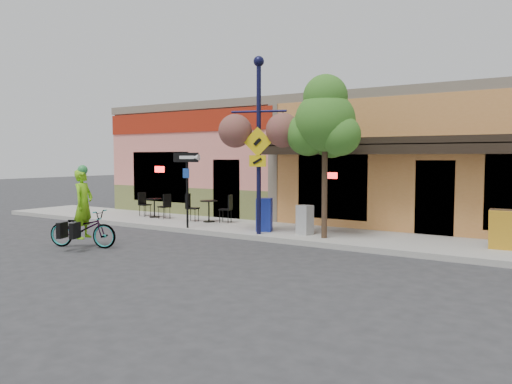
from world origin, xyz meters
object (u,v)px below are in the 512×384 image
(lamp_post, at_px, (259,146))
(one_way_sign, at_px, (187,190))
(newspaper_box_grey, at_px, (305,220))
(newspaper_box_blue, at_px, (264,215))
(street_tree, at_px, (325,156))
(bicycle, at_px, (83,229))
(building, at_px, (347,161))
(cyclist_rider, at_px, (84,213))

(lamp_post, height_order, one_way_sign, lamp_post)
(lamp_post, relative_size, newspaper_box_grey, 6.05)
(one_way_sign, xyz_separation_m, newspaper_box_grey, (3.74, 0.82, -0.76))
(newspaper_box_blue, bearing_deg, newspaper_box_grey, -18.50)
(newspaper_box_grey, bearing_deg, street_tree, -9.02)
(lamp_post, height_order, street_tree, lamp_post)
(bicycle, relative_size, one_way_sign, 0.80)
(bicycle, xyz_separation_m, newspaper_box_grey, (4.34, 4.32, 0.08))
(street_tree, bearing_deg, bicycle, -141.50)
(building, height_order, bicycle, building)
(newspaper_box_blue, relative_size, newspaper_box_grey, 1.18)
(lamp_post, xyz_separation_m, newspaper_box_grey, (1.17, 0.64, -2.14))
(bicycle, bearing_deg, cyclist_rider, -110.72)
(newspaper_box_grey, bearing_deg, bicycle, -123.91)
(cyclist_rider, height_order, street_tree, street_tree)
(building, xyz_separation_m, lamp_post, (0.06, -6.68, 0.46))
(street_tree, bearing_deg, cyclist_rider, -141.23)
(newspaper_box_grey, distance_m, street_tree, 2.01)
(cyclist_rider, relative_size, newspaper_box_grey, 2.15)
(building, height_order, cyclist_rider, building)
(one_way_sign, height_order, newspaper_box_blue, one_way_sign)
(lamp_post, bearing_deg, bicycle, -149.06)
(lamp_post, bearing_deg, newspaper_box_grey, 10.39)
(one_way_sign, relative_size, newspaper_box_grey, 2.80)
(newspaper_box_blue, xyz_separation_m, newspaper_box_grey, (1.34, 0.08, -0.07))
(lamp_post, relative_size, newspaper_box_blue, 5.14)
(lamp_post, bearing_deg, building, 72.24)
(bicycle, distance_m, lamp_post, 5.34)
(building, xyz_separation_m, cyclist_rider, (-3.06, -10.36, -1.34))
(bicycle, xyz_separation_m, newspaper_box_blue, (3.01, 4.24, 0.15))
(building, relative_size, newspaper_box_grey, 21.45)
(newspaper_box_blue, relative_size, street_tree, 0.22)
(cyclist_rider, relative_size, street_tree, 0.40)
(bicycle, xyz_separation_m, lamp_post, (3.17, 3.68, 2.22))
(street_tree, bearing_deg, building, 107.45)
(bicycle, bearing_deg, lamp_post, -61.46)
(building, height_order, lamp_post, lamp_post)
(building, bearing_deg, street_tree, -72.55)
(newspaper_box_grey, bearing_deg, building, 112.83)
(lamp_post, bearing_deg, street_tree, -7.46)
(cyclist_rider, xyz_separation_m, street_tree, (5.04, 4.05, 1.51))
(newspaper_box_grey, bearing_deg, cyclist_rider, -123.58)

